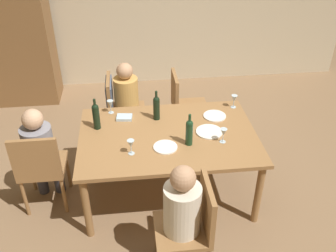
% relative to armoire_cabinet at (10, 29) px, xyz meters
% --- Properties ---
extents(ground_plane, '(10.00, 10.00, 0.00)m').
position_rel_armoire_cabinet_xyz_m(ground_plane, '(1.98, -2.34, -1.10)').
color(ground_plane, '#846647').
extents(armoire_cabinet, '(1.18, 0.62, 2.18)m').
position_rel_armoire_cabinet_xyz_m(armoire_cabinet, '(0.00, 0.00, 0.00)').
color(armoire_cabinet, brown).
rests_on(armoire_cabinet, ground_plane).
extents(dining_table, '(1.75, 1.19, 0.75)m').
position_rel_armoire_cabinet_xyz_m(dining_table, '(1.98, -2.34, -0.42)').
color(dining_table, olive).
rests_on(dining_table, ground_plane).
extents(chair_left_end, '(0.44, 0.44, 0.92)m').
position_rel_armoire_cabinet_xyz_m(chair_left_end, '(0.72, -2.43, -0.56)').
color(chair_left_end, olive).
rests_on(chair_left_end, ground_plane).
extents(chair_far_left, '(0.45, 0.44, 0.92)m').
position_rel_armoire_cabinet_xyz_m(chair_far_left, '(1.46, -1.37, -0.50)').
color(chair_far_left, olive).
rests_on(chair_far_left, ground_plane).
extents(chair_near, '(0.44, 0.44, 0.92)m').
position_rel_armoire_cabinet_xyz_m(chair_near, '(2.06, -3.32, -0.56)').
color(chair_near, olive).
rests_on(chair_near, ground_plane).
extents(chair_far_right, '(0.44, 0.44, 0.92)m').
position_rel_armoire_cabinet_xyz_m(chair_far_right, '(2.29, -1.37, -0.56)').
color(chair_far_right, olive).
rests_on(chair_far_right, ground_plane).
extents(person_woman_host, '(0.30, 0.34, 1.11)m').
position_rel_armoire_cabinet_xyz_m(person_woman_host, '(0.72, -2.32, -0.45)').
color(person_woman_host, '#33333D').
rests_on(person_woman_host, ground_plane).
extents(person_man_bearded, '(0.34, 0.29, 1.10)m').
position_rel_armoire_cabinet_xyz_m(person_man_bearded, '(1.61, -1.37, -0.46)').
color(person_man_bearded, '#33333D').
rests_on(person_man_bearded, ground_plane).
extents(person_man_guest, '(0.34, 0.30, 1.12)m').
position_rel_armoire_cabinet_xyz_m(person_man_guest, '(1.95, -3.32, -0.45)').
color(person_man_guest, '#33333D').
rests_on(person_man_guest, ground_plane).
extents(wine_bottle_tall_green, '(0.07, 0.07, 0.33)m').
position_rel_armoire_cabinet_xyz_m(wine_bottle_tall_green, '(2.16, -2.53, -0.21)').
color(wine_bottle_tall_green, '#19381E').
rests_on(wine_bottle_tall_green, dining_table).
extents(wine_bottle_dark_red, '(0.07, 0.07, 0.33)m').
position_rel_armoire_cabinet_xyz_m(wine_bottle_dark_red, '(1.28, -2.15, -0.20)').
color(wine_bottle_dark_red, black).
rests_on(wine_bottle_dark_red, dining_table).
extents(wine_bottle_short_olive, '(0.07, 0.07, 0.33)m').
position_rel_armoire_cabinet_xyz_m(wine_bottle_short_olive, '(1.89, -2.04, -0.21)').
color(wine_bottle_short_olive, black).
rests_on(wine_bottle_short_olive, dining_table).
extents(wine_glass_near_left, '(0.07, 0.07, 0.15)m').
position_rel_armoire_cabinet_xyz_m(wine_glass_near_left, '(1.61, -2.62, -0.25)').
color(wine_glass_near_left, silver).
rests_on(wine_glass_near_left, dining_table).
extents(wine_glass_centre, '(0.07, 0.07, 0.15)m').
position_rel_armoire_cabinet_xyz_m(wine_glass_centre, '(2.76, -1.90, -0.25)').
color(wine_glass_centre, silver).
rests_on(wine_glass_centre, dining_table).
extents(wine_glass_near_right, '(0.07, 0.07, 0.15)m').
position_rel_armoire_cabinet_xyz_m(wine_glass_near_right, '(2.49, -2.53, -0.25)').
color(wine_glass_near_right, silver).
rests_on(wine_glass_near_right, dining_table).
extents(wine_glass_far, '(0.07, 0.07, 0.15)m').
position_rel_armoire_cabinet_xyz_m(wine_glass_far, '(1.41, -1.86, -0.25)').
color(wine_glass_far, silver).
rests_on(wine_glass_far, dining_table).
extents(dinner_plate_host, '(0.23, 0.23, 0.01)m').
position_rel_armoire_cabinet_xyz_m(dinner_plate_host, '(1.93, -2.56, -0.34)').
color(dinner_plate_host, white).
rests_on(dinner_plate_host, dining_table).
extents(dinner_plate_guest_left, '(0.27, 0.27, 0.01)m').
position_rel_armoire_cabinet_xyz_m(dinner_plate_guest_left, '(2.39, -2.35, -0.34)').
color(dinner_plate_guest_left, white).
rests_on(dinner_plate_guest_left, dining_table).
extents(dinner_plate_guest_right, '(0.24, 0.24, 0.01)m').
position_rel_armoire_cabinet_xyz_m(dinner_plate_guest_right, '(2.51, -2.06, -0.34)').
color(dinner_plate_guest_right, white).
rests_on(dinner_plate_guest_right, dining_table).
extents(folded_napkin, '(0.17, 0.14, 0.03)m').
position_rel_armoire_cabinet_xyz_m(folded_napkin, '(1.55, -2.00, -0.34)').
color(folded_napkin, '#ADC6D6').
rests_on(folded_napkin, dining_table).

